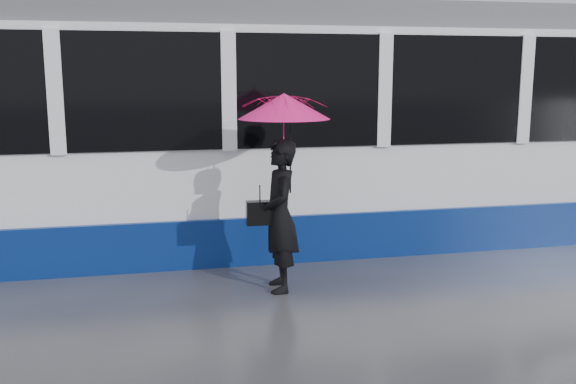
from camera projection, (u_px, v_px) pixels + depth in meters
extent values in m
plane|color=#2D2D32|center=(276.00, 298.00, 7.01)|extent=(90.00, 90.00, 0.00)
cube|color=#3F3D38|center=(251.00, 253.00, 8.72)|extent=(34.00, 0.07, 0.02)
cube|color=#3F3D38|center=(236.00, 229.00, 10.10)|extent=(34.00, 0.07, 0.02)
imported|color=black|center=(280.00, 216.00, 7.13)|extent=(0.43, 0.64, 1.71)
imported|color=#FF155B|center=(284.00, 131.00, 6.97)|extent=(0.97, 0.98, 0.85)
cone|color=#FF155B|center=(284.00, 106.00, 6.92)|extent=(1.04, 1.04, 0.28)
cylinder|color=black|center=(284.00, 91.00, 6.90)|extent=(0.01, 0.01, 0.06)
cylinder|color=black|center=(290.00, 160.00, 7.07)|extent=(0.02, 0.02, 0.75)
cube|color=black|center=(260.00, 213.00, 7.10)|extent=(0.31, 0.14, 0.26)
cylinder|color=black|center=(260.00, 193.00, 7.06)|extent=(0.01, 0.01, 0.18)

